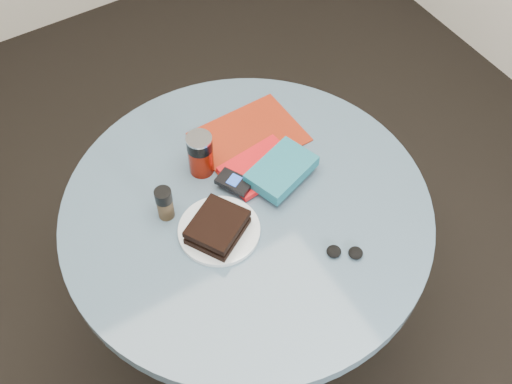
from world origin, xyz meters
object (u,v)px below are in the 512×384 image
headphones (345,252)px  magazine (249,137)px  plate (219,230)px  pepper_grinder (165,203)px  sandwich (217,227)px  mp3_player (234,182)px  soda_can (200,154)px  novel (281,170)px  table (247,241)px  red_book (260,167)px

headphones → magazine: bearing=90.0°
magazine → headphones: 0.47m
plate → pepper_grinder: size_ratio=2.08×
sandwich → pepper_grinder: bearing=123.2°
mp3_player → soda_can: bearing=112.0°
sandwich → novel: sandwich is taller
table → sandwich: 0.23m
table → novel: size_ratio=5.43×
table → mp3_player: mp3_player is taller
magazine → pepper_grinder: bearing=-161.5°
soda_can → magazine: size_ratio=0.45×
soda_can → red_book: bearing=-32.6°
magazine → mp3_player: size_ratio=2.72×
table → plate: bearing=-164.2°
novel → soda_can: bearing=121.1°
plate → soda_can: 0.22m
plate → pepper_grinder: pepper_grinder is taller
table → sandwich: bearing=-161.4°
red_book → headphones: 0.35m
pepper_grinder → novel: (0.32, -0.06, -0.01)m
plate → red_book: 0.23m
novel → mp3_player: size_ratio=1.68×
headphones → mp3_player: bearing=111.9°
mp3_player → magazine: bearing=46.6°
soda_can → pepper_grinder: 0.18m
red_book → mp3_player: (-0.09, -0.02, 0.02)m
soda_can → mp3_player: 0.12m
red_book → novel: 0.07m
magazine → headphones: (-0.00, -0.47, 0.01)m
novel → red_book: bearing=101.5°
mp3_player → sandwich: bearing=-136.4°
table → mp3_player: (0.01, 0.07, 0.19)m
mp3_player → pepper_grinder: bearing=174.3°
soda_can → headphones: size_ratio=1.37×
sandwich → table: bearing=18.6°
novel → headphones: (0.00, -0.29, -0.03)m
headphones → red_book: bearing=96.3°
pepper_grinder → magazine: (0.33, 0.12, -0.05)m
sandwich → mp3_player: size_ratio=1.66×
headphones → table: bearing=118.2°
sandwich → mp3_player: bearing=43.6°
sandwich → headphones: size_ratio=1.88×
sandwich → headphones: sandwich is taller
headphones → plate: bearing=136.3°
sandwich → headphones: (0.24, -0.22, -0.03)m
sandwich → soda_can: size_ratio=1.37×
table → sandwich: size_ratio=5.49×
pepper_grinder → soda_can: bearing=29.3°
soda_can → novel: 0.22m
red_book → plate: bearing=-155.1°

